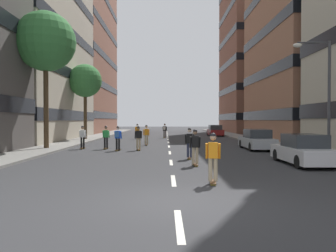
{
  "coord_description": "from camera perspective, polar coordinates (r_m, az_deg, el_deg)",
  "views": [
    {
      "loc": [
        -0.29,
        -8.78,
        2.23
      ],
      "look_at": [
        0.0,
        28.56,
        1.51
      ],
      "focal_mm": 34.45,
      "sensor_mm": 36.0,
      "label": 1
    }
  ],
  "objects": [
    {
      "name": "skater_2",
      "position": [
        11.35,
        7.97,
        -5.2
      ],
      "size": [
        0.55,
        0.92,
        1.78
      ],
      "color": "brown",
      "rests_on": "ground_plane"
    },
    {
      "name": "streetlamp_right",
      "position": [
        20.11,
        25.69,
        6.44
      ],
      "size": [
        2.13,
        0.3,
        6.5
      ],
      "color": "#3F3F44",
      "rests_on": "sidewalk_right"
    },
    {
      "name": "ground_plane",
      "position": [
        33.2,
        0.06,
        -2.75
      ],
      "size": [
        146.05,
        146.05,
        0.0
      ],
      "primitive_type": "plane",
      "color": "#333335"
    },
    {
      "name": "building_left_mid",
      "position": [
        41.46,
        -26.45,
        16.93
      ],
      "size": [
        14.36,
        20.4,
        27.06
      ],
      "color": "#B2A893",
      "rests_on": "ground_plane"
    },
    {
      "name": "skater_1",
      "position": [
        15.66,
        4.82,
        -3.46
      ],
      "size": [
        0.54,
        0.91,
        1.78
      ],
      "color": "brown",
      "rests_on": "ground_plane"
    },
    {
      "name": "skater_3",
      "position": [
        39.54,
        -0.59,
        -0.66
      ],
      "size": [
        0.57,
        0.92,
        1.78
      ],
      "color": "brown",
      "rests_on": "ground_plane"
    },
    {
      "name": "lane_markings",
      "position": [
        34.35,
        0.04,
        -2.61
      ],
      "size": [
        0.16,
        57.2,
        0.01
      ],
      "color": "silver",
      "rests_on": "ground_plane"
    },
    {
      "name": "skater_5",
      "position": [
        18.35,
        3.84,
        -2.79
      ],
      "size": [
        0.56,
        0.92,
        1.78
      ],
      "color": "brown",
      "rests_on": "ground_plane"
    },
    {
      "name": "skater_7",
      "position": [
        37.54,
        -5.44,
        -0.8
      ],
      "size": [
        0.57,
        0.92,
        1.78
      ],
      "color": "brown",
      "rests_on": "ground_plane"
    },
    {
      "name": "skater_9",
      "position": [
        23.38,
        -8.88,
        -1.89
      ],
      "size": [
        0.56,
        0.92,
        1.78
      ],
      "color": "brown",
      "rests_on": "ground_plane"
    },
    {
      "name": "skater_8",
      "position": [
        25.42,
        -14.88,
        -1.74
      ],
      "size": [
        0.54,
        0.91,
        1.78
      ],
      "color": "brown",
      "rests_on": "ground_plane"
    },
    {
      "name": "parked_car_near",
      "position": [
        25.06,
        15.43,
        -2.44
      ],
      "size": [
        1.82,
        4.4,
        1.52
      ],
      "color": "#B2B7BF",
      "rests_on": "ground_plane"
    },
    {
      "name": "sidewalk_right",
      "position": [
        37.44,
        14.19,
        -2.24
      ],
      "size": [
        2.8,
        66.94,
        0.14
      ],
      "primitive_type": "cube",
      "color": "gray",
      "rests_on": "ground_plane"
    },
    {
      "name": "parked_car_far",
      "position": [
        44.89,
        8.33,
        -0.86
      ],
      "size": [
        1.82,
        4.4,
        1.52
      ],
      "color": "maroon",
      "rests_on": "ground_plane"
    },
    {
      "name": "building_right_mid",
      "position": [
        41.18,
        26.28,
        13.99
      ],
      "size": [
        14.36,
        17.18,
        22.81
      ],
      "color": "#9E6B51",
      "rests_on": "ground_plane"
    },
    {
      "name": "skater_0",
      "position": [
        24.87,
        -10.93,
        -1.79
      ],
      "size": [
        0.55,
        0.91,
        1.78
      ],
      "color": "brown",
      "rests_on": "ground_plane"
    },
    {
      "name": "skater_4",
      "position": [
        28.15,
        -3.85,
        -1.43
      ],
      "size": [
        0.55,
        0.91,
        1.78
      ],
      "color": "brown",
      "rests_on": "ground_plane"
    },
    {
      "name": "street_tree_far",
      "position": [
        36.99,
        -14.45,
        7.69
      ],
      "size": [
        3.63,
        3.63,
        8.23
      ],
      "color": "#4C3823",
      "rests_on": "sidewalk_left"
    },
    {
      "name": "sidewalk_left",
      "position": [
        37.3,
        -14.21,
        -2.25
      ],
      "size": [
        2.8,
        66.94,
        0.14
      ],
      "primitive_type": "cube",
      "color": "gray",
      "rests_on": "ground_plane"
    },
    {
      "name": "building_left_far",
      "position": [
        61.72,
        -17.44,
        15.44
      ],
      "size": [
        14.36,
        22.4,
        34.95
      ],
      "color": "brown",
      "rests_on": "ground_plane"
    },
    {
      "name": "parked_car_mid",
      "position": [
        17.39,
        22.8,
        -4.03
      ],
      "size": [
        1.82,
        4.4,
        1.52
      ],
      "color": "silver",
      "rests_on": "ground_plane"
    },
    {
      "name": "street_tree_mid",
      "position": [
        26.21,
        -20.84,
        13.73
      ],
      "size": [
        4.4,
        4.4,
        10.09
      ],
      "color": "#4C3823",
      "rests_on": "sidewalk_left"
    },
    {
      "name": "building_right_far",
      "position": [
        61.08,
        17.06,
        12.07
      ],
      "size": [
        14.36,
        16.18,
        27.61
      ],
      "color": "brown",
      "rests_on": "ground_plane"
    },
    {
      "name": "skater_6",
      "position": [
        23.5,
        -5.25,
        -1.94
      ],
      "size": [
        0.57,
        0.92,
        1.78
      ],
      "color": "brown",
      "rests_on": "ground_plane"
    }
  ]
}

